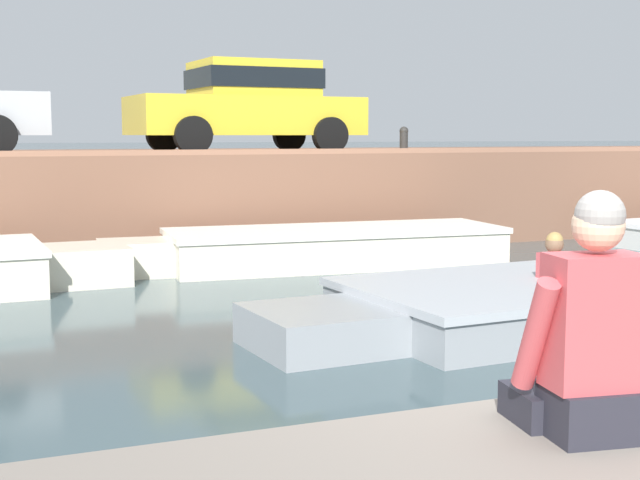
{
  "coord_description": "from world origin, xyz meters",
  "views": [
    {
      "loc": [
        -2.71,
        -3.27,
        1.92
      ],
      "look_at": [
        0.07,
        3.51,
        1.05
      ],
      "focal_mm": 50.0,
      "sensor_mm": 36.0,
      "label": 1
    }
  ],
  "objects_px": {
    "boat_moored_central_cream": "(320,247)",
    "mooring_bollard_east": "(404,139)",
    "car_centre_yellow": "(248,103)",
    "person_seated_left": "(588,342)",
    "motorboat_passing": "(598,296)"
  },
  "relations": [
    {
      "from": "boat_moored_central_cream",
      "to": "mooring_bollard_east",
      "type": "relative_size",
      "value": 13.36
    },
    {
      "from": "car_centre_yellow",
      "to": "boat_moored_central_cream",
      "type": "bearing_deg",
      "value": -85.46
    },
    {
      "from": "car_centre_yellow",
      "to": "person_seated_left",
      "type": "xyz_separation_m",
      "value": [
        -2.43,
        -11.92,
        -1.33
      ]
    },
    {
      "from": "car_centre_yellow",
      "to": "person_seated_left",
      "type": "distance_m",
      "value": 12.23
    },
    {
      "from": "mooring_bollard_east",
      "to": "boat_moored_central_cream",
      "type": "bearing_deg",
      "value": -143.87
    },
    {
      "from": "mooring_bollard_east",
      "to": "motorboat_passing",
      "type": "bearing_deg",
      "value": -97.98
    },
    {
      "from": "mooring_bollard_east",
      "to": "person_seated_left",
      "type": "distance_m",
      "value": 11.87
    },
    {
      "from": "motorboat_passing",
      "to": "car_centre_yellow",
      "type": "relative_size",
      "value": 1.88
    },
    {
      "from": "boat_moored_central_cream",
      "to": "person_seated_left",
      "type": "bearing_deg",
      "value": -106.0
    },
    {
      "from": "boat_moored_central_cream",
      "to": "motorboat_passing",
      "type": "bearing_deg",
      "value": -73.25
    },
    {
      "from": "boat_moored_central_cream",
      "to": "mooring_bollard_east",
      "type": "distance_m",
      "value": 3.15
    },
    {
      "from": "car_centre_yellow",
      "to": "mooring_bollard_east",
      "type": "height_order",
      "value": "car_centre_yellow"
    },
    {
      "from": "car_centre_yellow",
      "to": "mooring_bollard_east",
      "type": "bearing_deg",
      "value": -24.46
    },
    {
      "from": "motorboat_passing",
      "to": "car_centre_yellow",
      "type": "bearing_deg",
      "value": 102.27
    },
    {
      "from": "person_seated_left",
      "to": "boat_moored_central_cream",
      "type": "bearing_deg",
      "value": 74.0
    }
  ]
}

